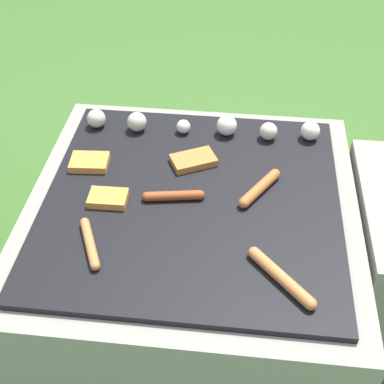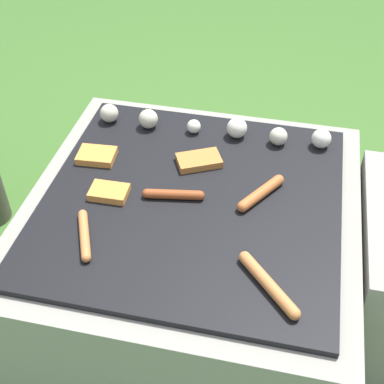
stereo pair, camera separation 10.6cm
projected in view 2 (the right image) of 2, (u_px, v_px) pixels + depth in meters
The scene contains 10 objects.
ground_plane at pixel (192, 302), 1.65m from camera, with size 14.00×14.00×0.00m, color #3D6628.
grill at pixel (192, 256), 1.51m from camera, with size 0.85×0.85×0.44m.
sausage_front_center at pixel (268, 284), 1.14m from camera, with size 0.15×0.15×0.03m.
sausage_back_center at pixel (261, 193), 1.35m from camera, with size 0.11×0.15×0.03m.
sausage_back_right at pixel (173, 194), 1.35m from camera, with size 0.16×0.05×0.02m.
sausage_front_left at pixel (84, 235), 1.25m from camera, with size 0.08×0.15×0.02m.
bread_slice_left at pixel (97, 156), 1.47m from camera, with size 0.11×0.08×0.02m.
bread_slice_right at pixel (109, 192), 1.36m from camera, with size 0.10×0.07×0.02m.
bread_slice_center at pixel (199, 160), 1.45m from camera, with size 0.14×0.12×0.02m.
mushroom_row at pixel (213, 126), 1.54m from camera, with size 0.68×0.07×0.06m.
Camera 2 is at (0.22, -0.98, 1.36)m, focal length 50.00 mm.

